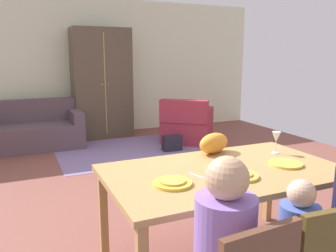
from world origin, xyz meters
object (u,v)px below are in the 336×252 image
(plate_near_child, at_px, (240,176))
(armchair, at_px, (187,125))
(plate_near_woman, at_px, (286,164))
(wine_glass, at_px, (276,138))
(cat, at_px, (214,143))
(couch, at_px, (29,131))
(dining_table, at_px, (225,178))
(plate_near_man, at_px, (173,183))
(armoire, at_px, (102,83))
(handbag, at_px, (172,143))

(plate_near_child, height_order, armchair, armchair)
(plate_near_woman, distance_m, wine_glass, 0.34)
(cat, bearing_deg, couch, 88.69)
(cat, distance_m, couch, 4.11)
(dining_table, height_order, plate_near_man, plate_near_man)
(couch, distance_m, armoire, 1.63)
(plate_near_child, bearing_deg, plate_near_woman, 9.60)
(wine_glass, relative_size, armoire, 0.09)
(armoire, bearing_deg, plate_near_man, -98.03)
(wine_glass, bearing_deg, plate_near_woman, -117.58)
(plate_near_man, height_order, plate_near_child, same)
(wine_glass, bearing_deg, cat, 154.67)
(plate_near_woman, relative_size, couch, 0.14)
(wine_glass, relative_size, cat, 0.58)
(plate_near_child, height_order, plate_near_woman, same)
(dining_table, distance_m, cat, 0.46)
(cat, distance_m, armchair, 3.46)
(cat, xyz_separation_m, couch, (-1.35, 3.84, -0.54))
(couch, bearing_deg, armoire, 15.87)
(wine_glass, distance_m, handbag, 3.03)
(armchair, bearing_deg, plate_near_man, -118.46)
(plate_near_woman, xyz_separation_m, cat, (-0.32, 0.50, 0.08))
(dining_table, height_order, handbag, dining_table)
(plate_near_man, bearing_deg, wine_glass, 15.35)
(dining_table, xyz_separation_m, plate_near_child, (0.00, -0.18, 0.08))
(plate_near_woman, distance_m, armchair, 3.81)
(plate_near_child, bearing_deg, cat, 75.55)
(dining_table, bearing_deg, handbag, 72.10)
(cat, bearing_deg, plate_near_woman, -77.88)
(plate_near_woman, height_order, cat, cat)
(plate_near_child, distance_m, couch, 4.61)
(couch, relative_size, handbag, 5.53)
(dining_table, bearing_deg, couch, 105.75)
(plate_near_child, bearing_deg, dining_table, 90.00)
(dining_table, bearing_deg, plate_near_child, -90.00)
(armoire, height_order, handbag, armoire)
(plate_near_child, relative_size, plate_near_woman, 1.00)
(plate_near_man, relative_size, armchair, 0.21)
(dining_table, bearing_deg, armchair, 66.89)
(armchair, xyz_separation_m, armoire, (-1.31, 1.10, 0.73))
(plate_near_woman, bearing_deg, couch, 111.03)
(dining_table, height_order, armoire, armoire)
(plate_near_woman, bearing_deg, dining_table, 168.07)
(dining_table, distance_m, plate_near_man, 0.49)
(plate_near_man, bearing_deg, armchair, 61.54)
(wine_glass, relative_size, handbag, 0.58)
(armoire, relative_size, handbag, 6.56)
(plate_near_woman, distance_m, cat, 0.60)
(dining_table, height_order, armchair, armchair)
(plate_near_child, xyz_separation_m, handbag, (1.00, 3.26, -0.64))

